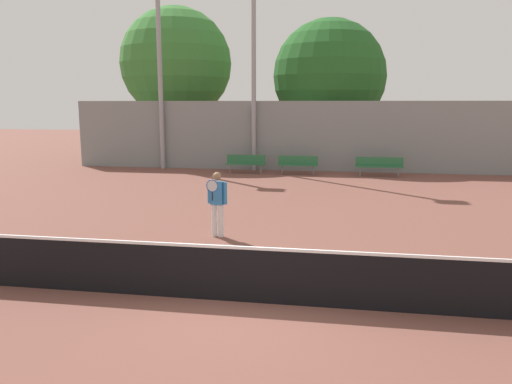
{
  "coord_description": "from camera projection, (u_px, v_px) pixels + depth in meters",
  "views": [
    {
      "loc": [
        1.44,
        -7.77,
        3.29
      ],
      "look_at": [
        -0.77,
        5.18,
        0.94
      ],
      "focal_mm": 35.0,
      "sensor_mm": 36.0,
      "label": 1
    }
  ],
  "objects": [
    {
      "name": "light_pole_near_left",
      "position": [
        159.0,
        55.0,
        24.54
      ],
      "size": [
        0.9,
        0.6,
        9.23
      ],
      "color": "#939399",
      "rests_on": "ground_plane"
    },
    {
      "name": "light_pole_far_right",
      "position": [
        254.0,
        26.0,
        23.56
      ],
      "size": [
        0.9,
        0.6,
        11.53
      ],
      "color": "#939399",
      "rests_on": "ground_plane"
    },
    {
      "name": "bench_courtside_near",
      "position": [
        379.0,
        165.0,
        22.71
      ],
      "size": [
        2.12,
        0.4,
        0.85
      ],
      "color": "#28663D",
      "rests_on": "ground_plane"
    },
    {
      "name": "bench_adjacent_court",
      "position": [
        246.0,
        162.0,
        23.73
      ],
      "size": [
        1.86,
        0.4,
        0.85
      ],
      "color": "#28663D",
      "rests_on": "ground_plane"
    },
    {
      "name": "tree_green_tall",
      "position": [
        329.0,
        76.0,
        27.15
      ],
      "size": [
        6.14,
        6.14,
        7.8
      ],
      "color": "brown",
      "rests_on": "ground_plane"
    },
    {
      "name": "ground_plane",
      "position": [
        249.0,
        302.0,
        8.36
      ],
      "size": [
        100.0,
        100.0,
        0.0
      ],
      "primitive_type": "plane",
      "color": "brown"
    },
    {
      "name": "back_fence",
      "position": [
        311.0,
        136.0,
        24.22
      ],
      "size": [
        24.2,
        0.06,
        3.39
      ],
      "color": "gray",
      "rests_on": "ground_plane"
    },
    {
      "name": "tennis_net",
      "position": [
        249.0,
        274.0,
        8.27
      ],
      "size": [
        10.98,
        0.09,
        0.97
      ],
      "color": "black",
      "rests_on": "ground_plane"
    },
    {
      "name": "bench_courtside_far",
      "position": [
        298.0,
        163.0,
        23.32
      ],
      "size": [
        1.86,
        0.4,
        0.85
      ],
      "color": "#28663D",
      "rests_on": "ground_plane"
    },
    {
      "name": "tennis_player",
      "position": [
        217.0,
        201.0,
        12.31
      ],
      "size": [
        0.52,
        0.44,
        1.63
      ],
      "rotation": [
        0.0,
        0.0,
        -0.19
      ],
      "color": "silver",
      "rests_on": "ground_plane"
    },
    {
      "name": "tree_green_broad",
      "position": [
        176.0,
        64.0,
        28.86
      ],
      "size": [
        6.4,
        6.4,
        8.74
      ],
      "color": "brown",
      "rests_on": "ground_plane"
    }
  ]
}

